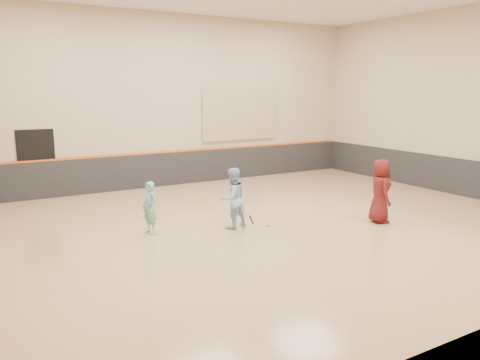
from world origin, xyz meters
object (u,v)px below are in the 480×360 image
girl (150,208)px  instructor (233,198)px  young_man (380,191)px  spare_racket (209,198)px

girl → instructor: size_ratio=0.83×
instructor → girl: bearing=-28.0°
girl → young_man: 5.85m
young_man → instructor: bearing=92.0°
girl → instructor: bearing=58.2°
girl → spare_racket: size_ratio=1.93×
young_man → spare_racket: (-2.79, 4.35, -0.75)m
instructor → spare_racket: size_ratio=2.32×
girl → young_man: (5.49, -2.04, 0.20)m
instructor → young_man: size_ratio=0.92×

